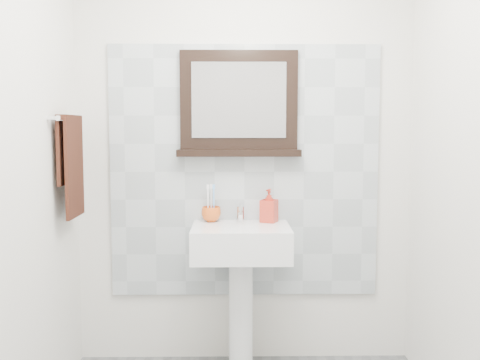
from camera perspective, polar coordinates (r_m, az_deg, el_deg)
name	(u,v)px	position (r m, az deg, el deg)	size (l,w,h in m)	color
back_wall	(244,155)	(3.36, 0.44, 2.57)	(2.00, 0.01, 2.50)	silver
front_wall	(266,206)	(1.17, 2.70, -2.65)	(2.00, 0.01, 2.50)	silver
left_wall	(1,168)	(2.45, -23.11, 1.10)	(0.01, 2.20, 2.50)	silver
splashback	(244,172)	(3.35, 0.45, 0.86)	(1.60, 0.02, 1.50)	#AAB4B8
pedestal_sink	(241,258)	(3.21, 0.10, -7.89)	(0.55, 0.44, 0.96)	white
toothbrush_cup	(211,214)	(3.31, -2.95, -3.49)	(0.11, 0.11, 0.09)	#DA5619
toothbrushes	(211,201)	(3.30, -2.97, -2.14)	(0.05, 0.04, 0.21)	white
soap_dispenser	(269,206)	(3.29, 2.97, -2.61)	(0.09, 0.09, 0.20)	#B4151F
framed_mirror	(239,106)	(3.32, -0.12, 7.51)	(0.73, 0.11, 0.62)	black
towel_bar	(69,119)	(3.15, -17.02, 5.97)	(0.07, 0.40, 0.03)	silver
hand_towel	(71,158)	(3.15, -16.79, 2.16)	(0.06, 0.30, 0.55)	black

